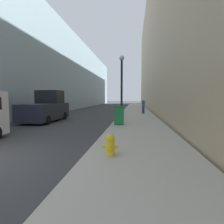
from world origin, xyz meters
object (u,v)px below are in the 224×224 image
(trash_bin, at_px, (119,115))
(pedestrian_on_sidewalk, at_px, (143,106))
(lamppost, at_px, (122,83))
(pickup_truck, at_px, (46,109))
(fire_hydrant, at_px, (110,144))

(trash_bin, xyz_separation_m, pedestrian_on_sidewalk, (1.98, 8.19, 0.19))
(pedestrian_on_sidewalk, bearing_deg, lamppost, -112.06)
(pickup_truck, xyz_separation_m, pedestrian_on_sidewalk, (8.04, 6.35, -0.08))
(fire_hydrant, bearing_deg, pickup_truck, 128.20)
(lamppost, bearing_deg, pedestrian_on_sidewalk, 67.94)
(pedestrian_on_sidewalk, bearing_deg, fire_hydrant, -96.73)
(lamppost, bearing_deg, pickup_truck, -167.79)
(trash_bin, distance_m, lamppost, 3.91)
(trash_bin, height_order, lamppost, lamppost)
(lamppost, xyz_separation_m, pedestrian_on_sidewalk, (2.05, 5.05, -2.14))
(lamppost, bearing_deg, fire_hydrant, -87.88)
(lamppost, height_order, pedestrian_on_sidewalk, lamppost)
(fire_hydrant, bearing_deg, pedestrian_on_sidewalk, 83.27)
(fire_hydrant, height_order, pedestrian_on_sidewalk, pedestrian_on_sidewalk)
(fire_hydrant, relative_size, pedestrian_on_sidewalk, 0.40)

